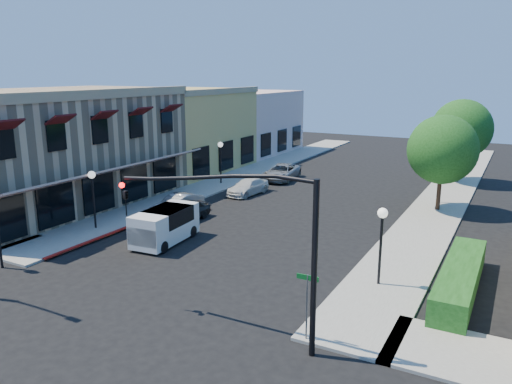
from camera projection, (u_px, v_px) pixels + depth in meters
The scene contains 21 objects.
ground at pixel (102, 319), 19.03m from camera, with size 120.00×120.00×0.00m, color black.
sidewalk_left at pixel (248, 173), 46.15m from camera, with size 3.50×50.00×0.12m, color gray.
sidewalk_right at pixel (447, 194), 38.07m from camera, with size 3.50×50.00×0.12m, color gray.
curb_red_strip at pixel (116, 234), 29.05m from camera, with size 0.25×10.00×0.06m, color maroon.
corner_brick_building at pixel (51, 148), 34.62m from camera, with size 11.77×18.20×8.10m.
yellow_stucco_building at pixel (181, 130), 47.53m from camera, with size 10.00×12.00×7.60m, color tan.
pink_stucco_building at pixel (243, 122), 57.86m from camera, with size 10.00×12.00×7.00m, color beige.
hedge at pixel (458, 292), 21.33m from camera, with size 1.40×8.00×1.10m, color #174513.
street_tree_a at pixel (443, 150), 32.80m from camera, with size 4.56×4.56×6.48m.
street_tree_b at pixel (462, 129), 41.27m from camera, with size 4.94×4.94×7.02m.
signal_mast_arm at pixel (255, 229), 16.64m from camera, with size 8.01×0.39×6.00m.
street_name_sign at pixel (307, 297), 17.05m from camera, with size 0.80×0.06×2.50m.
lamppost_left_near at pixel (92, 185), 29.15m from camera, with size 0.44×0.44×3.57m.
lamppost_left_far at pixel (221, 152), 41.12m from camera, with size 0.44×0.44×3.57m.
lamppost_right_near at pixel (382, 227), 21.30m from camera, with size 0.44×0.44×3.57m.
lamppost_right_far at pixel (441, 166), 34.99m from camera, with size 0.44×0.44×3.57m.
white_van at pixel (164, 224), 27.28m from camera, with size 2.14×4.38×1.88m.
parked_car_a at pixel (186, 211), 31.35m from camera, with size 1.51×3.76×1.28m, color black.
parked_car_b at pixel (178, 205), 32.85m from camera, with size 1.39×4.00×1.32m, color #9D9FA2.
parked_car_c at pixel (248, 187), 38.21m from camera, with size 1.65×4.07×1.18m, color silver.
parked_car_d at pixel (282, 172), 43.32m from camera, with size 2.26×4.91×1.36m, color gray.
Camera 1 is at (13.42, -12.47, 9.19)m, focal length 35.00 mm.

